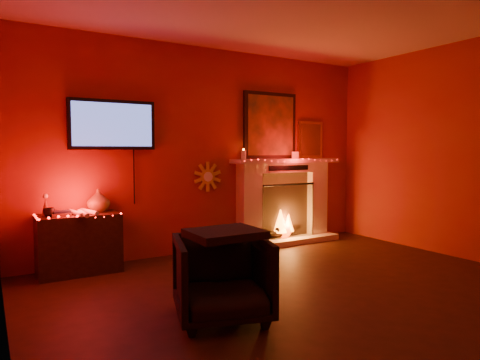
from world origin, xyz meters
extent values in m
plane|color=black|center=(0.00, 0.00, 0.00)|extent=(5.00, 5.00, 0.00)
plane|color=#A41E1A|center=(0.00, 2.50, 1.35)|extent=(5.00, 0.00, 5.00)
plane|color=#A41E1A|center=(-2.50, 0.00, 1.35)|extent=(0.00, 5.00, 5.00)
cube|color=beige|center=(1.15, 2.30, 0.04)|extent=(1.65, 0.40, 0.08)
cube|color=beige|center=(0.55, 2.39, 0.55)|extent=(0.30, 0.22, 0.95)
cube|color=beige|center=(1.75, 2.39, 0.55)|extent=(0.30, 0.22, 0.95)
cube|color=beige|center=(1.15, 2.39, 1.10)|extent=(1.50, 0.22, 0.14)
cube|color=beige|center=(1.15, 2.33, 1.20)|extent=(1.72, 0.34, 0.06)
cube|color=#916954|center=(1.15, 2.45, 0.55)|extent=(0.90, 0.10, 0.95)
cube|color=black|center=(1.15, 2.27, 0.47)|extent=(0.90, 0.02, 0.78)
cylinder|color=black|center=(1.05, 2.36, 0.14)|extent=(0.55, 0.09, 0.09)
cylinder|color=black|center=(1.23, 2.38, 0.20)|extent=(0.51, 0.18, 0.08)
cone|color=orange|center=(1.07, 2.36, 0.33)|extent=(0.20, 0.20, 0.34)
cone|color=orange|center=(1.22, 2.37, 0.29)|extent=(0.16, 0.16, 0.26)
sphere|color=#FF3F07|center=(1.15, 2.36, 0.16)|extent=(0.18, 0.18, 0.18)
cube|color=black|center=(0.95, 2.46, 1.71)|extent=(0.88, 0.05, 0.95)
cube|color=#CB591B|center=(0.95, 2.44, 1.71)|extent=(0.78, 0.01, 0.85)
cube|color=gold|center=(1.70, 2.47, 1.51)|extent=(0.46, 0.04, 0.56)
cube|color=#9A6923|center=(1.70, 2.45, 1.51)|extent=(0.38, 0.01, 0.48)
cylinder|color=white|center=(0.45, 2.38, 1.29)|extent=(0.07, 0.07, 0.12)
cube|color=white|center=(1.33, 2.36, 1.28)|extent=(0.12, 0.01, 0.10)
cube|color=black|center=(-1.30, 2.46, 1.65)|extent=(1.00, 0.06, 0.58)
cube|color=#4B62C2|center=(-1.30, 2.42, 1.65)|extent=(0.92, 0.01, 0.50)
cylinder|color=black|center=(-1.05, 2.47, 1.03)|extent=(0.02, 0.02, 0.66)
cylinder|color=gold|center=(-0.05, 2.48, 1.00)|extent=(0.20, 0.03, 0.20)
cylinder|color=white|center=(-0.05, 2.46, 1.00)|extent=(0.13, 0.01, 0.13)
cube|color=black|center=(-1.74, 2.26, 0.33)|extent=(0.86, 0.43, 0.65)
imported|color=brown|center=(-1.51, 2.33, 0.78)|extent=(0.25, 0.25, 0.26)
imported|color=black|center=(-2.04, 2.22, 0.70)|extent=(0.12, 0.12, 0.09)
cylinder|color=white|center=(-1.78, 2.20, 0.68)|extent=(0.10, 0.38, 0.05)
cylinder|color=white|center=(-1.72, 2.12, 0.68)|extent=(0.06, 0.38, 0.05)
cylinder|color=white|center=(-1.63, 2.23, 0.68)|extent=(0.14, 0.38, 0.05)
cube|color=#5E2B1A|center=(-1.92, 2.23, 0.67)|extent=(0.20, 0.14, 0.03)
cube|color=#1D2B43|center=(-1.91, 2.24, 0.70)|extent=(0.17, 0.12, 0.02)
imported|color=black|center=(-1.01, 0.32, 0.34)|extent=(0.90, 0.92, 0.67)
camera|label=1|loc=(-2.60, -2.63, 1.35)|focal=32.00mm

